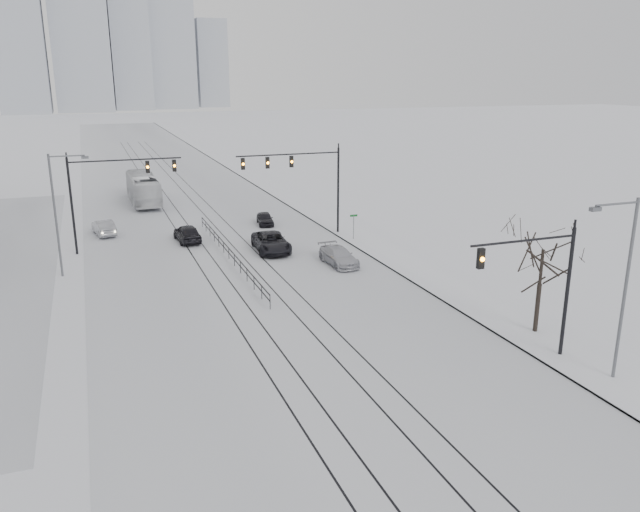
{
  "coord_description": "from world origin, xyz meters",
  "views": [
    {
      "loc": [
        -9.97,
        -17.78,
        14.22
      ],
      "look_at": [
        3.36,
        17.97,
        3.2
      ],
      "focal_mm": 35.0,
      "sensor_mm": 36.0,
      "label": 1
    }
  ],
  "objects": [
    {
      "name": "road",
      "position": [
        0.0,
        60.0,
        0.01
      ],
      "size": [
        22.0,
        260.0,
        0.02
      ],
      "primitive_type": "cube",
      "color": "silver",
      "rests_on": "ground"
    },
    {
      "name": "sedan_sb_inner",
      "position": [
        -2.25,
        36.78,
        0.78
      ],
      "size": [
        2.11,
        4.7,
        1.57
      ],
      "primitive_type": "imported",
      "rotation": [
        0.0,
        0.0,
        3.2
      ],
      "color": "black",
      "rests_on": "ground"
    },
    {
      "name": "box_truck",
      "position": [
        -4.21,
        56.36,
        1.69
      ],
      "size": [
        2.98,
        12.19,
        3.39
      ],
      "primitive_type": "imported",
      "rotation": [
        0.0,
        0.0,
        3.15
      ],
      "color": "silver",
      "rests_on": "ground"
    },
    {
      "name": "street_sign",
      "position": [
        11.8,
        32.0,
        1.61
      ],
      "size": [
        0.7,
        0.06,
        2.4
      ],
      "color": "#595B60",
      "rests_on": "ground"
    },
    {
      "name": "skyline",
      "position": [
        5.02,
        273.63,
        30.65
      ],
      "size": [
        96.0,
        48.0,
        72.0
      ],
      "color": "#A0A5AF",
      "rests_on": "ground"
    },
    {
      "name": "traffic_mast_near",
      "position": [
        10.79,
        6.0,
        4.56
      ],
      "size": [
        6.1,
        0.37,
        7.0
      ],
      "color": "black",
      "rests_on": "ground"
    },
    {
      "name": "sedan_nb_front",
      "position": [
        3.88,
        31.11,
        0.79
      ],
      "size": [
        3.02,
        5.85,
        1.58
      ],
      "primitive_type": "imported",
      "rotation": [
        0.0,
        0.0,
        -0.07
      ],
      "color": "black",
      "rests_on": "ground"
    },
    {
      "name": "traffic_mast_ne",
      "position": [
        8.15,
        34.99,
        5.76
      ],
      "size": [
        9.6,
        0.37,
        8.0
      ],
      "color": "black",
      "rests_on": "ground"
    },
    {
      "name": "sedan_sb_outer",
      "position": [
        -9.12,
        41.99,
        0.71
      ],
      "size": [
        2.19,
        4.49,
        1.42
      ],
      "primitive_type": "imported",
      "rotation": [
        0.0,
        0.0,
        3.31
      ],
      "color": "#93959A",
      "rests_on": "ground"
    },
    {
      "name": "sidewalk_east",
      "position": [
        13.5,
        60.0,
        0.08
      ],
      "size": [
        5.0,
        260.0,
        0.16
      ],
      "primitive_type": "cube",
      "color": "silver",
      "rests_on": "ground"
    },
    {
      "name": "street_light_east",
      "position": [
        12.7,
        3.0,
        5.21
      ],
      "size": [
        2.73,
        0.25,
        9.0
      ],
      "color": "#595B60",
      "rests_on": "ground"
    },
    {
      "name": "traffic_mast_nw",
      "position": [
        -8.52,
        36.0,
        5.57
      ],
      "size": [
        9.1,
        0.37,
        8.0
      ],
      "color": "black",
      "rests_on": "ground"
    },
    {
      "name": "sedan_nb_right",
      "position": [
        7.74,
        25.54,
        0.68
      ],
      "size": [
        2.13,
        4.78,
        1.36
      ],
      "primitive_type": "imported",
      "rotation": [
        0.0,
        0.0,
        0.05
      ],
      "color": "#B4B4BC",
      "rests_on": "ground"
    },
    {
      "name": "street_light_west",
      "position": [
        -12.2,
        30.0,
        5.21
      ],
      "size": [
        2.73,
        0.25,
        9.0
      ],
      "color": "#595B60",
      "rests_on": "ground"
    },
    {
      "name": "sedan_nb_far",
      "position": [
        6.02,
        40.77,
        0.62
      ],
      "size": [
        1.95,
        3.78,
        1.23
      ],
      "primitive_type": "imported",
      "rotation": [
        0.0,
        0.0,
        -0.14
      ],
      "color": "black",
      "rests_on": "ground"
    },
    {
      "name": "tram_rails",
      "position": [
        -0.0,
        40.0,
        0.02
      ],
      "size": [
        5.3,
        180.0,
        0.01
      ],
      "color": "black",
      "rests_on": "ground"
    },
    {
      "name": "bare_tree",
      "position": [
        13.2,
        9.0,
        4.49
      ],
      "size": [
        4.4,
        4.4,
        6.1
      ],
      "color": "black",
      "rests_on": "ground"
    },
    {
      "name": "median_fence",
      "position": [
        0.0,
        30.0,
        0.53
      ],
      "size": [
        0.06,
        24.0,
        1.0
      ],
      "color": "black",
      "rests_on": "ground"
    },
    {
      "name": "curb",
      "position": [
        11.05,
        60.0,
        0.06
      ],
      "size": [
        0.1,
        260.0,
        0.12
      ],
      "primitive_type": "cube",
      "color": "gray",
      "rests_on": "ground"
    },
    {
      "name": "ground",
      "position": [
        0.0,
        0.0,
        0.0
      ],
      "size": [
        500.0,
        500.0,
        0.0
      ],
      "primitive_type": "plane",
      "color": "white",
      "rests_on": "ground"
    }
  ]
}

